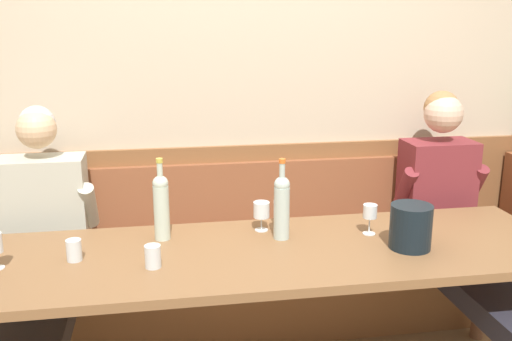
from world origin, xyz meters
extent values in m
cube|color=#C3B39A|center=(0.00, 1.09, 1.40)|extent=(6.80, 0.08, 2.80)
cube|color=brown|center=(0.00, 1.04, 0.52)|extent=(6.80, 0.03, 1.03)
cube|color=brown|center=(0.00, 0.81, 0.22)|extent=(2.96, 0.42, 0.44)
cube|color=brown|center=(0.00, 0.81, 0.47)|extent=(2.90, 0.39, 0.05)
cube|color=brown|center=(0.00, 1.00, 0.71)|extent=(2.96, 0.04, 0.45)
cube|color=brown|center=(0.00, 0.18, 0.73)|extent=(2.66, 0.78, 0.04)
cylinder|color=brown|center=(1.26, 0.51, 0.35)|extent=(0.07, 0.07, 0.71)
cube|color=#322F31|center=(-1.04, 0.25, 0.43)|extent=(0.36, 1.02, 0.11)
cube|color=#B2B4A4|center=(-1.04, 0.81, 0.77)|extent=(0.42, 0.23, 0.57)
sphere|color=#D4B089|center=(-1.04, 0.80, 1.20)|extent=(0.19, 0.19, 0.19)
sphere|color=beige|center=(-1.04, 0.83, 1.23)|extent=(0.18, 0.18, 0.18)
cylinder|color=#B2B4A4|center=(-0.82, 0.76, 0.81)|extent=(0.08, 0.20, 0.27)
cube|color=#262632|center=(1.10, 0.25, 0.43)|extent=(0.33, 1.02, 0.11)
cube|color=maroon|center=(1.10, 0.81, 0.78)|extent=(0.39, 0.24, 0.58)
sphere|color=#D4AF96|center=(1.10, 0.80, 1.22)|extent=(0.21, 0.21, 0.21)
sphere|color=#9E7246|center=(1.10, 0.83, 1.25)|extent=(0.20, 0.20, 0.20)
cylinder|color=maroon|center=(0.89, 0.76, 0.81)|extent=(0.08, 0.20, 0.27)
cylinder|color=maroon|center=(1.31, 0.76, 0.81)|extent=(0.08, 0.20, 0.27)
cylinder|color=black|center=(0.62, 0.10, 0.85)|extent=(0.18, 0.18, 0.20)
cylinder|color=#AFC4BC|center=(0.09, 0.31, 0.87)|extent=(0.07, 0.07, 0.24)
sphere|color=#AFC4BC|center=(0.09, 0.31, 1.01)|extent=(0.07, 0.07, 0.07)
cylinder|color=#AFC4BC|center=(0.09, 0.31, 1.06)|extent=(0.03, 0.03, 0.09)
cylinder|color=orange|center=(0.09, 0.31, 1.12)|extent=(0.03, 0.03, 0.02)
cylinder|color=#B9CBBA|center=(-0.45, 0.39, 0.88)|extent=(0.07, 0.07, 0.25)
sphere|color=#B9CBBA|center=(-0.45, 0.39, 1.02)|extent=(0.07, 0.07, 0.07)
cylinder|color=#B9CBBA|center=(-0.45, 0.39, 1.07)|extent=(0.03, 0.03, 0.09)
cylinder|color=gold|center=(-0.45, 0.39, 1.12)|extent=(0.03, 0.03, 0.02)
cylinder|color=silver|center=(0.02, 0.42, 0.75)|extent=(0.06, 0.06, 0.00)
cylinder|color=silver|center=(0.02, 0.42, 0.78)|extent=(0.01, 0.01, 0.06)
cylinder|color=silver|center=(0.02, 0.42, 0.85)|extent=(0.08, 0.08, 0.07)
cylinder|color=silver|center=(0.51, 0.29, 0.75)|extent=(0.06, 0.06, 0.00)
cylinder|color=silver|center=(0.51, 0.29, 0.79)|extent=(0.01, 0.01, 0.08)
cylinder|color=silver|center=(0.51, 0.29, 0.86)|extent=(0.07, 0.07, 0.06)
cylinder|color=silver|center=(-0.49, 0.08, 0.80)|extent=(0.07, 0.07, 0.09)
cylinder|color=silver|center=(-0.82, 0.21, 0.80)|extent=(0.06, 0.06, 0.09)
camera|label=1|loc=(-0.44, -2.11, 1.73)|focal=40.18mm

